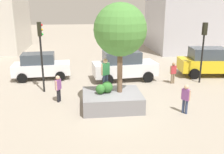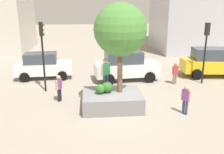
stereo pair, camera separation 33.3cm
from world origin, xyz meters
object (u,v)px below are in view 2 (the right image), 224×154
at_px(police_car, 126,66).
at_px(bystander_watching, 186,98).
at_px(taxi_cab, 212,62).
at_px(skateboarder, 106,72).
at_px(sedan_parked, 43,65).
at_px(planter_ledge, 112,100).
at_px(traffic_light_median, 42,45).
at_px(passerby_with_bag, 59,86).
at_px(pedestrian_crossing, 175,72).
at_px(skateboard, 106,89).
at_px(traffic_light_corner, 206,43).
at_px(plaza_tree, 120,30).

height_order(police_car, bystander_watching, police_car).
bearing_deg(bystander_watching, taxi_cab, 54.69).
height_order(skateboarder, sedan_parked, skateboarder).
distance_m(planter_ledge, taxi_cab, 10.06).
bearing_deg(taxi_cab, bystander_watching, -125.31).
bearing_deg(police_car, skateboarder, -111.39).
height_order(police_car, traffic_light_median, traffic_light_median).
distance_m(passerby_with_bag, pedestrian_crossing, 8.23).
bearing_deg(skateboard, bystander_watching, -23.31).
xyz_separation_m(taxi_cab, traffic_light_corner, (-1.55, -1.71, 1.81)).
bearing_deg(taxi_cab, skateboard, -150.28).
bearing_deg(taxi_cab, planter_ledge, -146.98).
distance_m(plaza_tree, traffic_light_median, 5.52).
bearing_deg(pedestrian_crossing, plaza_tree, -140.34).
bearing_deg(planter_ledge, passerby_with_bag, 158.08).
distance_m(sedan_parked, passerby_with_bag, 5.26).
height_order(skateboarder, traffic_light_median, traffic_light_median).
height_order(bystander_watching, pedestrian_crossing, bystander_watching).
distance_m(skateboard, bystander_watching, 4.34).
xyz_separation_m(taxi_cab, pedestrian_crossing, (-3.58, -1.71, -0.24)).
relative_size(plaza_tree, sedan_parked, 1.10).
bearing_deg(passerby_with_bag, plaza_tree, -17.62).
bearing_deg(pedestrian_crossing, traffic_light_median, -175.52).
bearing_deg(traffic_light_median, passerby_with_bag, -59.45).
distance_m(sedan_parked, pedestrian_crossing, 9.84).
height_order(taxi_cab, passerby_with_bag, taxi_cab).
distance_m(traffic_light_corner, pedestrian_crossing, 2.89).
relative_size(traffic_light_corner, traffic_light_median, 0.96).
relative_size(skateboard, passerby_with_bag, 0.45).
bearing_deg(skateboarder, planter_ledge, -57.90).
relative_size(traffic_light_median, passerby_with_bag, 2.82).
xyz_separation_m(planter_ledge, plaza_tree, (0.44, 0.11, 3.79)).
bearing_deg(passerby_with_bag, traffic_light_median, 120.55).
distance_m(planter_ledge, traffic_light_corner, 8.23).
relative_size(sedan_parked, pedestrian_crossing, 2.81).
relative_size(plaza_tree, traffic_light_median, 1.07).
bearing_deg(planter_ledge, plaza_tree, 14.65).
bearing_deg(skateboarder, police_car, 68.61).
xyz_separation_m(traffic_light_corner, pedestrian_crossing, (-2.03, 0.00, -2.05)).
distance_m(skateboarder, bystander_watching, 4.45).
height_order(plaza_tree, skateboarder, plaza_tree).
relative_size(traffic_light_median, bystander_watching, 2.84).
bearing_deg(skateboarder, sedan_parked, 127.77).
height_order(planter_ledge, sedan_parked, sedan_parked).
height_order(police_car, traffic_light_corner, traffic_light_corner).
relative_size(police_car, passerby_with_bag, 3.07).
relative_size(skateboard, police_car, 0.15).
distance_m(sedan_parked, police_car, 6.29).
height_order(plaza_tree, sedan_parked, plaza_tree).
bearing_deg(police_car, skateboard, -111.39).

